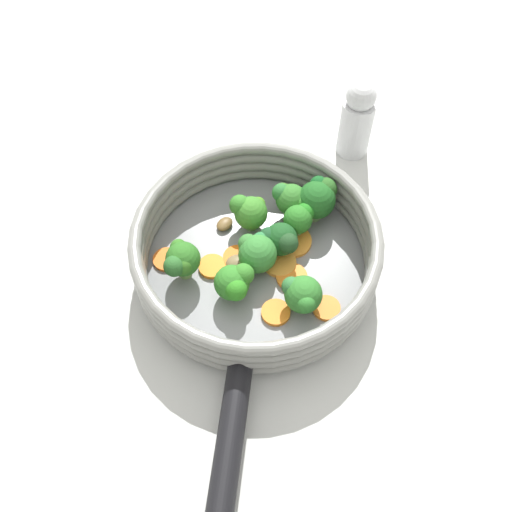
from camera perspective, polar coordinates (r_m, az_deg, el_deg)
The scene contains 28 objects.
ground_plane at distance 0.72m, azimuth 0.00°, elevation -1.20°, with size 4.00×4.00×0.00m, color #BABEB9.
skillet at distance 0.72m, azimuth 0.00°, elevation -0.93°, with size 0.27×0.27×0.01m, color gray.
skillet_rim_wall at distance 0.69m, azimuth 0.00°, elevation 0.68°, with size 0.29×0.29×0.06m.
skillet_handle at distance 0.61m, azimuth -2.60°, elevation -17.78°, with size 0.03×0.03×0.17m, color black.
skillet_rivet_left at distance 0.65m, azimuth -4.02°, elevation -9.49°, with size 0.01×0.01×0.01m, color gray.
skillet_rivet_right at distance 0.65m, azimuth 1.38°, elevation -10.09°, with size 0.01×0.01×0.01m, color gray.
carrot_slice_0 at distance 0.71m, azimuth 2.28°, elevation -0.65°, with size 0.04×0.04×0.01m, color orange.
carrot_slice_1 at distance 0.71m, azimuth -4.19°, elevation -0.99°, with size 0.03×0.03×0.01m, color orange.
carrot_slice_2 at distance 0.72m, azimuth -8.52°, elevation -0.32°, with size 0.03×0.03×0.00m, color orange.
carrot_slice_3 at distance 0.71m, azimuth -1.77°, elevation -0.20°, with size 0.03×0.03×0.01m, color orange.
carrot_slice_4 at distance 0.73m, azimuth 3.49°, elevation 1.43°, with size 0.05×0.05×0.01m, color orange.
carrot_slice_5 at distance 0.68m, azimuth 2.23°, elevation -5.29°, with size 0.03×0.03×0.01m, color orange.
carrot_slice_6 at distance 0.68m, azimuth 6.73°, elevation -4.95°, with size 0.03×0.03×0.01m, color orange.
carrot_slice_7 at distance 0.70m, azimuth 3.42°, elevation -1.99°, with size 0.04×0.04×0.01m, color orange.
broccoli_floret_0 at distance 0.70m, azimuth 2.29°, elevation 1.56°, with size 0.05×0.05×0.05m.
broccoli_floret_1 at distance 0.66m, azimuth 4.43°, elevation -3.71°, with size 0.05×0.04×0.05m.
broccoli_floret_2 at distance 0.69m, azimuth 0.19°, elevation 0.43°, with size 0.05×0.05×0.05m.
broccoli_floret_3 at distance 0.67m, azimuth -2.09°, elevation -2.56°, with size 0.05×0.05×0.05m.
broccoli_floret_4 at distance 0.71m, azimuth 4.15°, elevation 3.64°, with size 0.04×0.04×0.05m.
broccoli_floret_5 at distance 0.73m, azimuth 5.93°, elevation 5.57°, with size 0.05×0.05×0.06m.
broccoli_floret_6 at distance 0.73m, azimuth 3.24°, elevation 5.52°, with size 0.04×0.04×0.05m.
broccoli_floret_7 at distance 0.68m, azimuth -7.11°, elevation -0.39°, with size 0.05×0.04×0.05m.
broccoli_floret_8 at distance 0.72m, azimuth -0.62°, elevation 4.28°, with size 0.04×0.04×0.05m.
mushroom_piece_0 at distance 0.69m, azimuth 4.83°, elevation -3.20°, with size 0.03×0.03×0.01m, color brown.
mushroom_piece_1 at distance 0.74m, azimuth -3.01°, elevation 3.06°, with size 0.02×0.02×0.01m, color brown.
mushroom_piece_2 at distance 0.72m, azimuth -7.06°, elevation -0.00°, with size 0.03×0.02×0.01m, color brown.
mushroom_piece_3 at distance 0.70m, azimuth -1.50°, elevation -0.81°, with size 0.03×0.03×0.01m, color olive.
salt_shaker at distance 0.81m, azimuth 9.59°, elevation 12.71°, with size 0.04×0.04×0.12m.
Camera 1 is at (0.36, -0.12, 0.61)m, focal length 42.00 mm.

